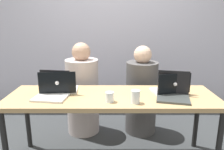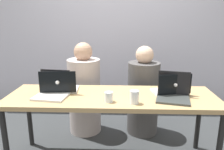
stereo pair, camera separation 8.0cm
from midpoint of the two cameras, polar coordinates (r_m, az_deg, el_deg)
back_wall at (r=3.48m, az=1.63°, el=12.33°), size 5.06×0.10×2.51m
desk at (r=2.07m, az=1.05°, el=-6.96°), size 1.95×0.62×0.70m
person_on_left at (r=2.72m, az=-6.35°, el=-4.76°), size 0.44×0.44×1.13m
person_on_right at (r=2.72m, az=8.97°, el=-5.25°), size 0.42×0.42×1.09m
laptop_back_left at (r=2.18m, az=-12.51°, el=-3.06°), size 0.36×0.27×0.22m
laptop_back_right at (r=2.16m, az=16.22°, el=-3.56°), size 0.36×0.28×0.21m
laptop_front_left at (r=2.08m, az=-14.19°, el=-3.99°), size 0.32×0.29×0.23m
laptop_front_right at (r=2.03m, az=16.79°, el=-4.59°), size 0.33×0.30×0.23m
water_glass_center at (r=1.88m, az=0.36°, el=-5.93°), size 0.07×0.07×0.09m
water_glass_right at (r=1.86m, az=7.11°, el=-5.97°), size 0.07×0.07×0.11m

